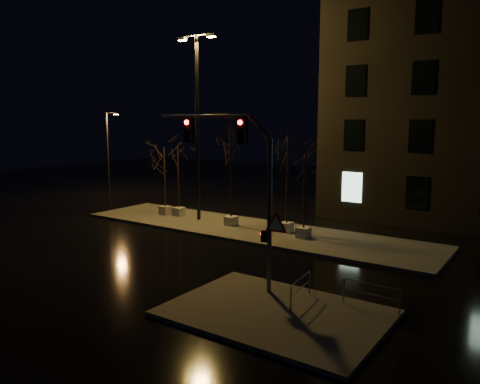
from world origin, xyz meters
The scene contains 13 objects.
ground centered at (0.00, 0.00, 0.00)m, with size 90.00×90.00×0.00m, color black.
median centered at (0.00, 6.00, 0.07)m, with size 22.00×5.00×0.15m, color #4C4A44.
sidewalk_corner centered at (7.50, -3.50, 0.07)m, with size 7.00×5.00×0.15m, color #4C4A44.
tree_0 centered at (-6.83, 6.29, 3.65)m, with size 1.80×1.80×4.61m.
tree_1 centered at (-5.76, 6.45, 3.74)m, with size 1.80×1.80×4.73m.
tree_2 centered at (-1.23, 6.06, 4.69)m, with size 1.80×1.80×5.98m.
tree_3 centered at (2.38, 6.44, 4.34)m, with size 1.80×1.80×5.52m.
tree_4 centered at (3.74, 5.85, 3.61)m, with size 1.80×1.80×4.56m.
traffic_signal_mast centered at (5.34, -2.25, 4.39)m, with size 5.24×0.88×6.46m.
streetlight_main centered at (-3.89, 6.25, 6.72)m, with size 2.83×0.34×11.38m.
streetlight_far centered at (-18.60, 11.47, 3.93)m, with size 1.40×0.44×7.14m.
guard_rail_a centered at (10.00, -1.50, 0.71)m, with size 1.98×0.08×0.85m.
guard_rail_b centered at (7.81, -2.33, 0.71)m, with size 0.24×1.83×0.87m.
Camera 1 is at (14.89, -16.24, 6.36)m, focal length 35.00 mm.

